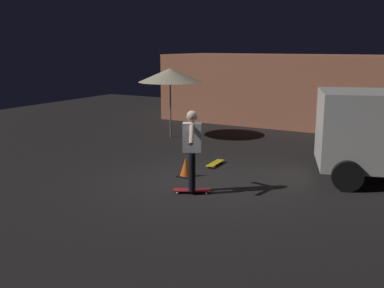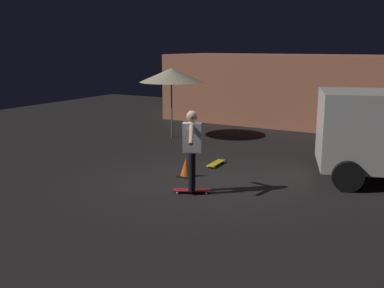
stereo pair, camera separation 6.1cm
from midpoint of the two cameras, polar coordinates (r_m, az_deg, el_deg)
name	(u,v)px [view 1 (the left image)]	position (r m, az deg, el deg)	size (l,w,h in m)	color
ground_plane	(199,183)	(10.29, 0.75, -4.85)	(28.00, 28.00, 0.00)	black
low_building	(287,89)	(18.58, 11.78, 6.78)	(9.62, 3.66, 2.67)	#B76B4C
patio_umbrella	(170,75)	(15.07, -2.87, 8.61)	(2.10, 2.10, 2.30)	slate
skateboard_ridden	(192,190)	(9.57, -0.18, -5.83)	(0.79, 0.53, 0.07)	#AD1E23
skateboard_spare	(215,163)	(11.74, 2.79, -2.42)	(0.25, 0.79, 0.07)	gold
skater	(192,145)	(9.32, -0.19, -0.08)	(0.53, 0.91, 1.67)	black
traffic_cone	(186,168)	(10.69, -0.98, -3.02)	(0.34, 0.34, 0.46)	black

